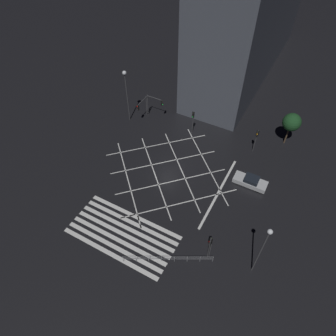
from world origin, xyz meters
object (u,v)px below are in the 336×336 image
(traffic_light_nw_main, at_px, (156,103))
(traffic_light_se_cross, at_px, (210,244))
(street_lamp_east, at_px, (264,244))
(traffic_light_ne_cross, at_px, (256,137))
(traffic_light_nw_cross, at_px, (141,106))
(street_lamp_west, at_px, (126,84))
(traffic_light_median_north, at_px, (193,118))
(waiting_car, at_px, (250,181))
(traffic_light_se_main, at_px, (210,246))
(street_tree_near, at_px, (292,122))

(traffic_light_nw_main, xyz_separation_m, traffic_light_se_cross, (17.17, -18.51, -0.08))
(street_lamp_east, bearing_deg, traffic_light_se_cross, -170.70)
(traffic_light_ne_cross, bearing_deg, street_lamp_east, 17.38)
(traffic_light_ne_cross, relative_size, traffic_light_nw_cross, 1.08)
(traffic_light_se_cross, height_order, street_lamp_west, street_lamp_west)
(street_lamp_west, bearing_deg, traffic_light_median_north, 9.46)
(traffic_light_nw_main, relative_size, waiting_car, 0.88)
(traffic_light_se_main, bearing_deg, street_tree_near, -97.27)
(traffic_light_median_north, relative_size, waiting_car, 0.93)
(traffic_light_nw_main, xyz_separation_m, street_tree_near, (20.05, 3.86, 1.05))
(traffic_light_nw_cross, xyz_separation_m, street_tree_near, (21.71, 5.46, 1.21))
(traffic_light_nw_cross, height_order, street_lamp_east, street_lamp_east)
(traffic_light_ne_cross, distance_m, traffic_light_se_main, 18.31)
(traffic_light_se_cross, height_order, waiting_car, traffic_light_se_cross)
(traffic_light_median_north, bearing_deg, waiting_car, 63.06)
(traffic_light_se_cross, bearing_deg, traffic_light_se_main, -79.16)
(traffic_light_nw_cross, bearing_deg, traffic_light_se_cross, 48.08)
(street_tree_near, bearing_deg, waiting_car, -101.05)
(street_lamp_east, bearing_deg, street_lamp_west, 149.15)
(street_lamp_east, height_order, street_tree_near, street_lamp_east)
(traffic_light_nw_cross, bearing_deg, traffic_light_ne_cross, 94.40)
(traffic_light_median_north, height_order, street_tree_near, street_tree_near)
(traffic_light_ne_cross, xyz_separation_m, street_lamp_east, (5.48, -17.52, 2.85))
(traffic_light_median_north, height_order, traffic_light_se_main, traffic_light_median_north)
(traffic_light_se_main, relative_size, street_tree_near, 0.64)
(traffic_light_ne_cross, xyz_separation_m, traffic_light_nw_main, (-16.43, 0.21, 0.05))
(traffic_light_nw_main, bearing_deg, traffic_light_ne_cross, -0.75)
(traffic_light_se_main, height_order, waiting_car, traffic_light_se_main)
(traffic_light_se_cross, xyz_separation_m, street_tree_near, (2.88, 22.37, 1.12))
(traffic_light_se_cross, distance_m, street_tree_near, 22.58)
(traffic_light_median_north, relative_size, street_lamp_east, 0.51)
(traffic_light_nw_main, height_order, traffic_light_se_cross, traffic_light_se_cross)
(traffic_light_nw_cross, height_order, traffic_light_se_main, traffic_light_nw_cross)
(traffic_light_nw_main, height_order, street_lamp_east, street_lamp_east)
(traffic_light_nw_main, height_order, traffic_light_se_main, traffic_light_nw_main)
(traffic_light_ne_cross, relative_size, street_tree_near, 0.75)
(traffic_light_ne_cross, bearing_deg, traffic_light_median_north, -86.34)
(street_lamp_east, distance_m, street_lamp_west, 29.62)
(traffic_light_se_cross, bearing_deg, waiting_car, -4.09)
(street_lamp_west, height_order, street_tree_near, street_lamp_west)
(traffic_light_ne_cross, bearing_deg, traffic_light_nw_cross, -85.60)
(street_lamp_west, relative_size, street_tree_near, 1.67)
(traffic_light_se_main, distance_m, street_lamp_east, 5.78)
(traffic_light_median_north, relative_size, traffic_light_nw_main, 1.06)
(traffic_light_median_north, bearing_deg, traffic_light_nw_main, -96.85)
(traffic_light_nw_cross, height_order, street_tree_near, street_tree_near)
(traffic_light_se_main, bearing_deg, traffic_light_nw_cross, -41.87)
(traffic_light_ne_cross, distance_m, traffic_light_nw_main, 16.43)
(traffic_light_nw_main, relative_size, traffic_light_nw_cross, 1.06)
(traffic_light_se_cross, distance_m, street_lamp_west, 26.40)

